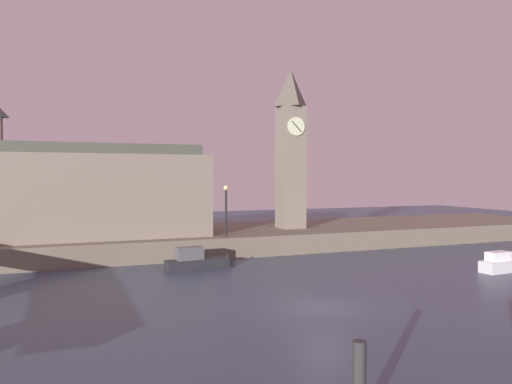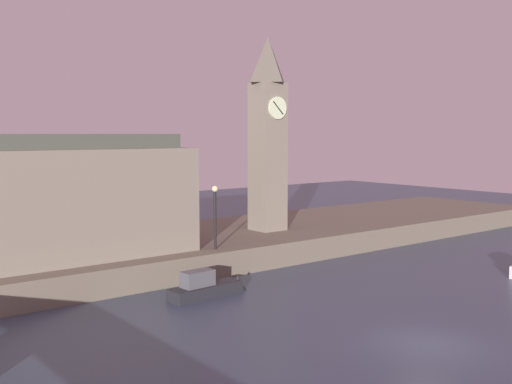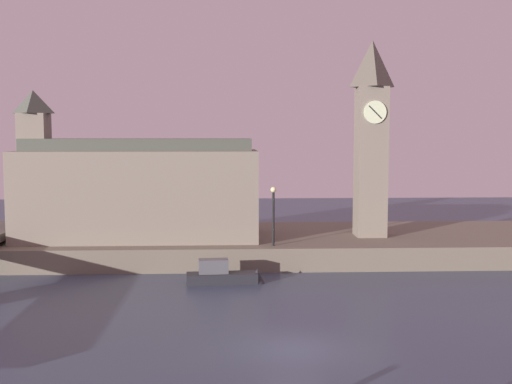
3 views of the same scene
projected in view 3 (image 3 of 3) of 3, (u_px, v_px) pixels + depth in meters
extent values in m
plane|color=#384256|center=(294.00, 350.00, 25.01)|extent=(120.00, 120.00, 0.00)
cube|color=#6B6051|center=(265.00, 244.00, 44.84)|extent=(70.00, 12.00, 1.50)
cube|color=slate|center=(371.00, 162.00, 43.45)|extent=(2.01, 2.01, 10.29)
cylinder|color=beige|center=(375.00, 112.00, 42.08)|extent=(1.53, 0.12, 1.53)
cube|color=black|center=(375.00, 112.00, 42.01)|extent=(0.91, 0.04, 0.90)
pyramid|color=#554E43|center=(372.00, 64.00, 42.84)|extent=(2.21, 2.21, 3.17)
cube|color=slate|center=(140.00, 194.00, 42.99)|extent=(15.94, 6.82, 5.98)
cube|color=slate|center=(35.00, 176.00, 42.59)|extent=(1.85, 1.85, 8.47)
pyramid|color=#474C42|center=(33.00, 102.00, 42.13)|extent=(2.03, 2.03, 1.55)
cube|color=#42473D|center=(139.00, 144.00, 42.69)|extent=(15.14, 4.09, 0.80)
cylinder|color=black|center=(273.00, 219.00, 39.81)|extent=(0.16, 0.16, 3.40)
sphere|color=#F2E099|center=(273.00, 190.00, 39.64)|extent=(0.36, 0.36, 0.36)
cube|color=#232328|center=(222.00, 278.00, 36.13)|extent=(4.13, 1.47, 0.61)
cube|color=#515156|center=(213.00, 266.00, 36.04)|extent=(1.73, 0.94, 0.81)
cone|color=#232328|center=(257.00, 277.00, 36.21)|extent=(1.14, 1.14, 1.01)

